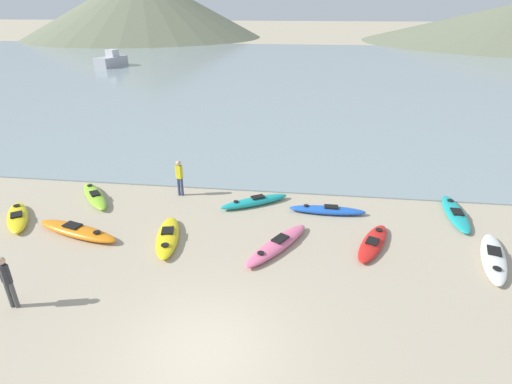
{
  "coord_description": "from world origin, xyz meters",
  "views": [
    {
      "loc": [
        2.16,
        -6.77,
        7.55
      ],
      "look_at": [
        0.25,
        7.99,
        0.5
      ],
      "focal_mm": 28.0,
      "sensor_mm": 36.0,
      "label": 1
    }
  ],
  "objects_px": {
    "kayak_on_sand_8": "(455,213)",
    "moored_boat_1": "(111,61)",
    "person_near_foreground": "(7,279)",
    "kayak_on_sand_0": "(255,201)",
    "kayak_on_sand_3": "(327,210)",
    "kayak_on_sand_9": "(17,217)",
    "kayak_on_sand_1": "(168,237)",
    "kayak_on_sand_6": "(77,231)",
    "kayak_on_sand_4": "(95,196)",
    "kayak_on_sand_7": "(493,258)",
    "kayak_on_sand_2": "(373,243)",
    "person_near_waterline": "(179,176)",
    "kayak_on_sand_5": "(277,245)"
  },
  "relations": [
    {
      "from": "person_near_waterline",
      "to": "kayak_on_sand_6",
      "type": "bearing_deg",
      "value": -126.48
    },
    {
      "from": "person_near_foreground",
      "to": "moored_boat_1",
      "type": "height_order",
      "value": "moored_boat_1"
    },
    {
      "from": "kayak_on_sand_3",
      "to": "person_near_foreground",
      "type": "bearing_deg",
      "value": -142.93
    },
    {
      "from": "kayak_on_sand_5",
      "to": "kayak_on_sand_6",
      "type": "distance_m",
      "value": 7.2
    },
    {
      "from": "kayak_on_sand_4",
      "to": "kayak_on_sand_7",
      "type": "distance_m",
      "value": 15.2
    },
    {
      "from": "kayak_on_sand_0",
      "to": "person_near_foreground",
      "type": "distance_m",
      "value": 9.01
    },
    {
      "from": "kayak_on_sand_3",
      "to": "kayak_on_sand_4",
      "type": "bearing_deg",
      "value": 179.86
    },
    {
      "from": "kayak_on_sand_6",
      "to": "kayak_on_sand_8",
      "type": "distance_m",
      "value": 14.3
    },
    {
      "from": "kayak_on_sand_3",
      "to": "kayak_on_sand_7",
      "type": "relative_size",
      "value": 0.93
    },
    {
      "from": "kayak_on_sand_8",
      "to": "kayak_on_sand_4",
      "type": "bearing_deg",
      "value": -178.47
    },
    {
      "from": "kayak_on_sand_1",
      "to": "kayak_on_sand_5",
      "type": "xyz_separation_m",
      "value": [
        3.85,
        0.01,
        -0.01
      ]
    },
    {
      "from": "kayak_on_sand_7",
      "to": "person_near_waterline",
      "type": "bearing_deg",
      "value": 163.1
    },
    {
      "from": "kayak_on_sand_0",
      "to": "kayak_on_sand_1",
      "type": "height_order",
      "value": "kayak_on_sand_0"
    },
    {
      "from": "kayak_on_sand_6",
      "to": "person_near_waterline",
      "type": "xyz_separation_m",
      "value": [
        2.72,
        3.67,
        0.74
      ]
    },
    {
      "from": "kayak_on_sand_0",
      "to": "person_near_waterline",
      "type": "relative_size",
      "value": 1.77
    },
    {
      "from": "kayak_on_sand_2",
      "to": "kayak_on_sand_4",
      "type": "xyz_separation_m",
      "value": [
        -11.24,
        2.21,
        0.03
      ]
    },
    {
      "from": "kayak_on_sand_5",
      "to": "kayak_on_sand_8",
      "type": "xyz_separation_m",
      "value": [
        6.73,
        3.16,
        -0.01
      ]
    },
    {
      "from": "kayak_on_sand_6",
      "to": "kayak_on_sand_7",
      "type": "height_order",
      "value": "kayak_on_sand_6"
    },
    {
      "from": "kayak_on_sand_1",
      "to": "person_near_foreground",
      "type": "height_order",
      "value": "person_near_foreground"
    },
    {
      "from": "kayak_on_sand_3",
      "to": "kayak_on_sand_6",
      "type": "distance_m",
      "value": 9.39
    },
    {
      "from": "kayak_on_sand_1",
      "to": "person_near_waterline",
      "type": "bearing_deg",
      "value": 99.9
    },
    {
      "from": "kayak_on_sand_3",
      "to": "kayak_on_sand_8",
      "type": "xyz_separation_m",
      "value": [
        4.97,
        0.42,
        -0.02
      ]
    },
    {
      "from": "moored_boat_1",
      "to": "kayak_on_sand_1",
      "type": "bearing_deg",
      "value": -62.19
    },
    {
      "from": "kayak_on_sand_6",
      "to": "kayak_on_sand_3",
      "type": "bearing_deg",
      "value": 17.36
    },
    {
      "from": "kayak_on_sand_9",
      "to": "kayak_on_sand_6",
      "type": "bearing_deg",
      "value": -13.65
    },
    {
      "from": "kayak_on_sand_4",
      "to": "kayak_on_sand_6",
      "type": "relative_size",
      "value": 0.77
    },
    {
      "from": "kayak_on_sand_6",
      "to": "person_near_foreground",
      "type": "relative_size",
      "value": 2.19
    },
    {
      "from": "kayak_on_sand_9",
      "to": "person_near_foreground",
      "type": "xyz_separation_m",
      "value": [
        3.1,
        -4.44,
        0.77
      ]
    },
    {
      "from": "kayak_on_sand_0",
      "to": "moored_boat_1",
      "type": "xyz_separation_m",
      "value": [
        -23.82,
        37.0,
        0.62
      ]
    },
    {
      "from": "kayak_on_sand_1",
      "to": "person_near_foreground",
      "type": "bearing_deg",
      "value": -128.86
    },
    {
      "from": "kayak_on_sand_0",
      "to": "kayak_on_sand_4",
      "type": "distance_m",
      "value": 6.81
    },
    {
      "from": "kayak_on_sand_6",
      "to": "kayak_on_sand_9",
      "type": "relative_size",
      "value": 1.36
    },
    {
      "from": "kayak_on_sand_4",
      "to": "kayak_on_sand_6",
      "type": "bearing_deg",
      "value": -74.21
    },
    {
      "from": "kayak_on_sand_4",
      "to": "kayak_on_sand_9",
      "type": "distance_m",
      "value": 2.94
    },
    {
      "from": "kayak_on_sand_0",
      "to": "kayak_on_sand_5",
      "type": "height_order",
      "value": "kayak_on_sand_0"
    },
    {
      "from": "person_near_waterline",
      "to": "kayak_on_sand_9",
      "type": "bearing_deg",
      "value": -151.61
    },
    {
      "from": "kayak_on_sand_3",
      "to": "kayak_on_sand_9",
      "type": "distance_m",
      "value": 11.96
    },
    {
      "from": "kayak_on_sand_4",
      "to": "person_near_foreground",
      "type": "xyz_separation_m",
      "value": [
        1.08,
        -6.58,
        0.77
      ]
    },
    {
      "from": "kayak_on_sand_0",
      "to": "moored_boat_1",
      "type": "distance_m",
      "value": 44.01
    },
    {
      "from": "kayak_on_sand_6",
      "to": "person_near_foreground",
      "type": "height_order",
      "value": "person_near_foreground"
    },
    {
      "from": "kayak_on_sand_8",
      "to": "moored_boat_1",
      "type": "distance_m",
      "value": 48.71
    },
    {
      "from": "kayak_on_sand_5",
      "to": "kayak_on_sand_9",
      "type": "distance_m",
      "value": 10.04
    },
    {
      "from": "kayak_on_sand_3",
      "to": "person_near_foreground",
      "type": "height_order",
      "value": "person_near_foreground"
    },
    {
      "from": "kayak_on_sand_0",
      "to": "kayak_on_sand_3",
      "type": "bearing_deg",
      "value": -7.13
    },
    {
      "from": "kayak_on_sand_3",
      "to": "kayak_on_sand_9",
      "type": "height_order",
      "value": "kayak_on_sand_9"
    },
    {
      "from": "kayak_on_sand_2",
      "to": "kayak_on_sand_9",
      "type": "height_order",
      "value": "kayak_on_sand_9"
    },
    {
      "from": "kayak_on_sand_6",
      "to": "kayak_on_sand_1",
      "type": "bearing_deg",
      "value": 0.89
    },
    {
      "from": "person_near_foreground",
      "to": "kayak_on_sand_8",
      "type": "bearing_deg",
      "value": 27.06
    },
    {
      "from": "kayak_on_sand_7",
      "to": "kayak_on_sand_1",
      "type": "bearing_deg",
      "value": -179.25
    },
    {
      "from": "kayak_on_sand_5",
      "to": "kayak_on_sand_8",
      "type": "height_order",
      "value": "kayak_on_sand_5"
    }
  ]
}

